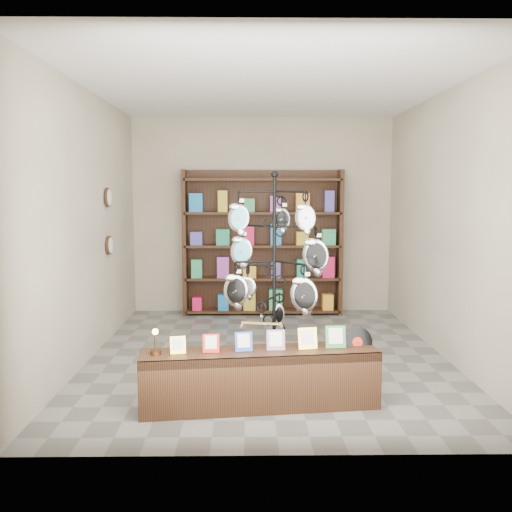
{
  "coord_description": "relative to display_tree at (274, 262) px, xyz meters",
  "views": [
    {
      "loc": [
        -0.22,
        -6.37,
        1.87
      ],
      "look_at": [
        -0.15,
        -1.0,
        1.26
      ],
      "focal_mm": 40.0,
      "sensor_mm": 36.0,
      "label": 1
    }
  ],
  "objects": [
    {
      "name": "wall_clocks",
      "position": [
        -2.0,
        1.69,
        0.3
      ],
      "size": [
        0.03,
        0.24,
        0.84
      ],
      "color": "black",
      "rests_on": "ground"
    },
    {
      "name": "back_shelving",
      "position": [
        -0.03,
        3.18,
        -0.17
      ],
      "size": [
        2.42,
        0.36,
        2.2
      ],
      "color": "black",
      "rests_on": "ground"
    },
    {
      "name": "room_envelope",
      "position": [
        -0.03,
        0.89,
        0.66
      ],
      "size": [
        5.0,
        5.0,
        5.0
      ],
      "color": "#BBB296",
      "rests_on": "ground"
    },
    {
      "name": "ground",
      "position": [
        -0.03,
        0.89,
        -1.2
      ],
      "size": [
        5.0,
        5.0,
        0.0
      ],
      "primitive_type": "plane",
      "color": "slate",
      "rests_on": "ground"
    },
    {
      "name": "front_shelf",
      "position": [
        -0.15,
        -0.69,
        -0.94
      ],
      "size": [
        2.09,
        0.66,
        0.73
      ],
      "rotation": [
        0.0,
        0.0,
        0.12
      ],
      "color": "black",
      "rests_on": "ground"
    },
    {
      "name": "display_tree",
      "position": [
        0.0,
        0.0,
        0.0
      ],
      "size": [
        1.1,
        1.08,
        2.07
      ],
      "rotation": [
        0.0,
        0.0,
        -0.29
      ],
      "color": "black",
      "rests_on": "ground"
    }
  ]
}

